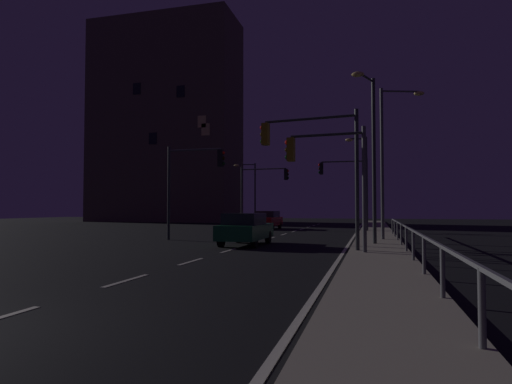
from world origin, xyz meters
TOP-DOWN VIEW (x-y plane):
  - ground_plane at (0.00, 17.50)m, footprint 112.00×112.00m
  - sidewalk_right at (6.18, 17.50)m, footprint 2.32×77.00m
  - lane_markings_center at (0.00, 21.00)m, footprint 0.14×50.00m
  - lane_edge_line at (4.77, 22.50)m, footprint 0.14×53.00m
  - car at (-0.07, 15.79)m, footprint 1.86×4.42m
  - car_oncoming at (-2.95, 32.38)m, footprint 1.89×4.43m
  - traffic_light_near_right at (4.24, 12.47)m, footprint 3.20×0.49m
  - traffic_light_overhead_east at (-3.88, 18.12)m, footprint 3.48×0.34m
  - traffic_light_mid_left at (3.60, 13.32)m, footprint 4.21×0.74m
  - traffic_light_mid_right at (-3.43, 32.27)m, footprint 4.42×0.55m
  - traffic_light_far_left at (3.93, 30.39)m, footprint 3.85×0.40m
  - street_lamp_corner at (6.82, 19.97)m, footprint 2.38×0.93m
  - street_lamp_across_street at (-6.30, 39.13)m, footprint 2.21×0.89m
  - street_lamp_mid_block at (5.91, 16.41)m, footprint 1.03×1.96m
  - street_lamp_median at (5.29, 28.83)m, footprint 1.58×0.76m
  - barrier_fence at (7.20, 11.65)m, footprint 0.09×27.39m
  - building_distant at (-21.61, 49.94)m, footprint 19.93×8.37m

SIDE VIEW (x-z plane):
  - ground_plane at x=0.00m, z-range 0.00..0.00m
  - lane_edge_line at x=4.77m, z-range 0.00..0.01m
  - lane_markings_center at x=0.00m, z-range 0.00..0.01m
  - sidewalk_right at x=6.18m, z-range 0.00..0.14m
  - car at x=-0.07m, z-range 0.04..1.61m
  - car_oncoming at x=-2.95m, z-range 0.04..1.61m
  - barrier_fence at x=7.20m, z-range 0.39..1.37m
  - traffic_light_near_right at x=4.24m, z-range 1.10..5.91m
  - traffic_light_overhead_east at x=-3.88m, z-range 1.07..6.44m
  - traffic_light_mid_right at x=-3.43m, z-range 1.15..6.64m
  - street_lamp_across_street at x=-6.30m, z-range 0.74..7.27m
  - traffic_light_far_left at x=3.93m, z-range 1.28..6.90m
  - traffic_light_mid_left at x=3.60m, z-range 1.30..6.96m
  - street_lamp_median at x=5.29m, z-range 0.84..7.87m
  - street_lamp_mid_block at x=5.91m, z-range 0.91..8.80m
  - street_lamp_corner at x=6.82m, z-range 0.95..9.17m
  - building_distant at x=-21.61m, z-range 0.00..27.60m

